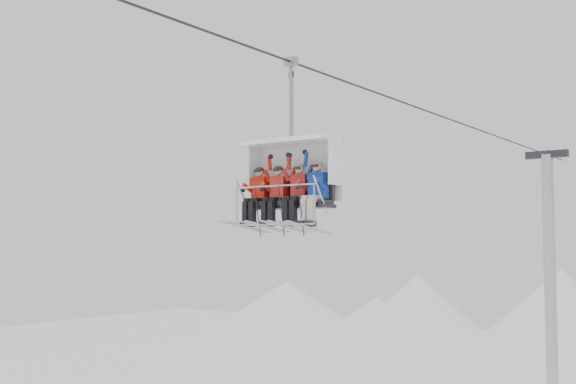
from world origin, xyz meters
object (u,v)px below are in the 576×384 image
Objects in this scene: skier_far_left at (257,194)px; chairlift_carrier at (294,173)px; skier_center_right at (298,192)px; skier_center_left at (276,193)px; skier_far_right at (315,191)px; lift_tower_right at (551,311)px.

chairlift_carrier is at bearing 19.93° from skier_far_left.
skier_center_right reaches higher than skier_far_left.
skier_center_left is at bearing -179.86° from skier_center_right.
skier_center_right reaches higher than skier_center_left.
skier_center_left is at bearing -133.87° from chairlift_carrier.
skier_far_right reaches higher than skier_far_left.
lift_tower_right is 3.38× the size of chairlift_carrier.
chairlift_carrier is 2.36× the size of skier_center_left.
chairlift_carrier is at bearing 46.13° from skier_center_left.
skier_center_left is (0.55, -0.00, -0.00)m from skier_far_left.
lift_tower_right is 7.99× the size of skier_far_left.
lift_tower_right is 22.51m from skier_far_left.
skier_far_right reaches higher than skier_center_right.
lift_tower_right is 7.99× the size of skier_far_right.
skier_center_left is at bearing -179.74° from skier_far_right.
lift_tower_right is at bearing 90.79° from skier_center_right.
skier_far_right is at bearing 0.26° from skier_center_left.
skier_far_left is at bearing -92.21° from lift_tower_right.
skier_far_left is 1.15m from skier_center_right.
lift_tower_right is 22.50m from skier_far_right.
skier_far_right is (1.63, 0.00, 0.01)m from skier_far_left.
lift_tower_right is 7.99× the size of skier_center_right.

